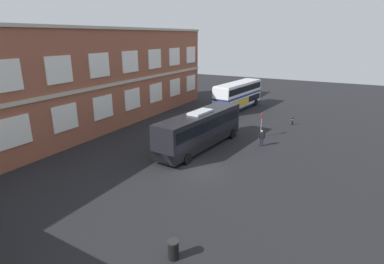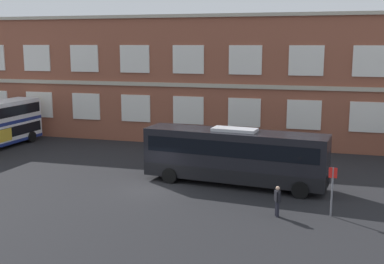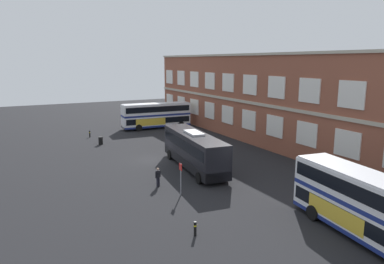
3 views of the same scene
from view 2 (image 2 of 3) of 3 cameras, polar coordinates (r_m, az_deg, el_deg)
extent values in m
plane|color=black|center=(33.18, -3.71, -5.76)|extent=(120.00, 120.00, 0.00)
cube|color=brown|center=(47.73, 0.92, 6.21)|extent=(56.54, 8.00, 11.46)
cube|color=#B2A893|center=(43.83, -0.45, 5.54)|extent=(56.54, 0.16, 0.36)
cube|color=#B2A893|center=(43.76, -0.45, 13.53)|extent=(56.54, 0.28, 0.30)
cube|color=silver|center=(50.57, -17.50, 3.10)|extent=(2.88, 0.12, 2.52)
cube|color=silver|center=(47.96, -12.34, 2.97)|extent=(2.88, 0.12, 2.52)
cube|color=silver|center=(45.79, -6.64, 2.79)|extent=(2.88, 0.12, 2.52)
cube|color=silver|center=(44.11, -0.44, 2.57)|extent=(2.88, 0.12, 2.52)
cube|color=silver|center=(42.98, 6.17, 2.30)|extent=(2.88, 0.12, 2.52)
cube|color=silver|center=(42.44, 13.03, 1.99)|extent=(2.88, 0.12, 2.52)
cube|color=silver|center=(42.53, 19.95, 1.65)|extent=(2.88, 0.12, 2.52)
cube|color=silver|center=(50.23, -17.78, 8.29)|extent=(2.88, 0.12, 2.52)
cube|color=silver|center=(47.60, -12.55, 8.44)|extent=(2.88, 0.12, 2.52)
cube|color=silver|center=(45.41, -6.76, 8.53)|extent=(2.88, 0.12, 2.52)
cube|color=silver|center=(43.72, -0.45, 8.53)|extent=(2.88, 0.12, 2.52)
cube|color=silver|center=(42.58, 6.29, 8.42)|extent=(2.88, 0.12, 2.52)
cube|color=silver|center=(42.04, 13.28, 8.18)|extent=(2.88, 0.12, 2.52)
cube|color=silver|center=(42.13, 20.34, 7.82)|extent=(2.88, 0.12, 2.52)
cube|color=yellow|center=(49.76, -18.60, 3.38)|extent=(1.66, 0.15, 0.40)
cylinder|color=black|center=(48.18, -18.35, -0.53)|extent=(0.38, 1.06, 1.04)
cylinder|color=black|center=(49.75, -20.69, -0.34)|extent=(0.38, 1.06, 1.04)
cube|color=black|center=(31.89, 4.99, -2.73)|extent=(12.20, 3.83, 3.20)
cube|color=black|center=(31.75, 5.01, -1.61)|extent=(11.49, 3.79, 1.00)
cube|color=black|center=(32.17, 4.96, -4.72)|extent=(12.21, 3.85, 0.90)
cube|color=silver|center=(31.55, 5.04, 0.28)|extent=(3.00, 1.58, 0.20)
cylinder|color=black|center=(30.10, 12.61, -6.67)|extent=(1.07, 0.43, 1.04)
cylinder|color=black|center=(32.52, 13.35, -5.41)|extent=(1.07, 0.43, 1.04)
cylinder|color=black|center=(32.50, -2.64, -5.14)|extent=(1.07, 0.43, 1.04)
cylinder|color=black|center=(34.76, -0.90, -4.10)|extent=(1.07, 0.43, 1.04)
cylinder|color=black|center=(26.94, 9.91, -8.83)|extent=(0.21, 0.21, 0.85)
cylinder|color=black|center=(26.76, 10.05, -8.97)|extent=(0.21, 0.21, 0.85)
cube|color=black|center=(26.62, 10.02, -7.43)|extent=(0.39, 0.46, 0.60)
cylinder|color=black|center=(26.86, 9.84, -7.32)|extent=(0.15, 0.15, 0.57)
cylinder|color=black|center=(26.39, 10.21, -7.66)|extent=(0.15, 0.15, 0.57)
sphere|color=tan|center=(26.49, 10.06, -6.52)|extent=(0.22, 0.22, 0.22)
cylinder|color=slate|center=(27.29, 16.14, -6.80)|extent=(0.10, 0.10, 2.70)
cube|color=red|center=(26.98, 16.25, -4.64)|extent=(0.44, 0.04, 0.56)
camera|label=1|loc=(36.26, -46.05, 9.82)|focal=28.68mm
camera|label=3|loc=(29.33, 77.26, 5.45)|focal=33.51mm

